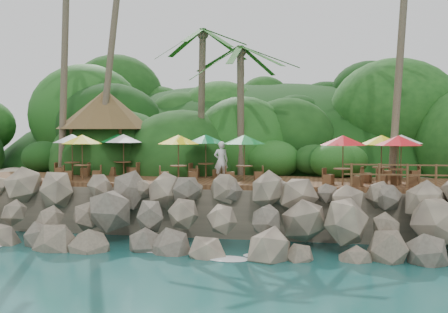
# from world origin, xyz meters

# --- Properties ---
(ground) EXTENTS (140.00, 140.00, 0.00)m
(ground) POSITION_xyz_m (0.00, 0.00, 0.00)
(ground) COLOR #19514F
(ground) RESTS_ON ground
(land_base) EXTENTS (32.00, 25.20, 2.10)m
(land_base) POSITION_xyz_m (0.00, 16.00, 1.05)
(land_base) COLOR gray
(land_base) RESTS_ON ground
(jungle_hill) EXTENTS (44.80, 28.00, 15.40)m
(jungle_hill) POSITION_xyz_m (0.00, 23.50, 0.00)
(jungle_hill) COLOR #143811
(jungle_hill) RESTS_ON ground
(seawall) EXTENTS (29.00, 4.00, 2.30)m
(seawall) POSITION_xyz_m (0.00, 2.00, 1.15)
(seawall) COLOR gray
(seawall) RESTS_ON ground
(terrace) EXTENTS (26.00, 5.00, 0.20)m
(terrace) POSITION_xyz_m (0.00, 6.00, 2.20)
(terrace) COLOR brown
(terrace) RESTS_ON land_base
(jungle_foliage) EXTENTS (44.00, 16.00, 12.00)m
(jungle_foliage) POSITION_xyz_m (0.00, 15.00, 0.00)
(jungle_foliage) COLOR #143811
(jungle_foliage) RESTS_ON ground
(foam_line) EXTENTS (25.20, 0.80, 0.06)m
(foam_line) POSITION_xyz_m (0.00, 0.30, 0.03)
(foam_line) COLOR white
(foam_line) RESTS_ON ground
(palapa) EXTENTS (5.37, 5.37, 4.60)m
(palapa) POSITION_xyz_m (-7.36, 9.42, 5.79)
(palapa) COLOR brown
(palapa) RESTS_ON ground
(dining_clusters) EXTENTS (21.69, 5.15, 2.14)m
(dining_clusters) POSITION_xyz_m (1.05, 5.96, 4.07)
(dining_clusters) COLOR brown
(dining_clusters) RESTS_ON terrace
(railing) EXTENTS (7.20, 0.10, 1.00)m
(railing) POSITION_xyz_m (9.08, 3.65, 2.91)
(railing) COLOR brown
(railing) RESTS_ON terrace
(waiter) EXTENTS (0.77, 0.62, 1.83)m
(waiter) POSITION_xyz_m (-0.06, 5.57, 3.21)
(waiter) COLOR white
(waiter) RESTS_ON terrace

